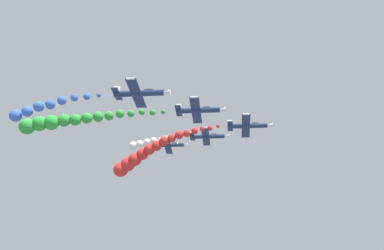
{
  "coord_description": "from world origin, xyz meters",
  "views": [
    {
      "loc": [
        87.27,
        8.85,
        39.62
      ],
      "look_at": [
        0.0,
        0.0,
        63.11
      ],
      "focal_mm": 36.45,
      "sensor_mm": 36.0,
      "label": 1
    }
  ],
  "objects": [
    {
      "name": "smoke_trail_lead",
      "position": [
        -3.04,
        -12.23,
        56.66
      ],
      "size": [
        6.32,
        26.01,
        11.36
      ],
      "color": "red"
    },
    {
      "name": "airplane_right_inner",
      "position": [
        11.21,
        2.54,
        63.19
      ],
      "size": [
        9.18,
        10.35,
        3.47
      ],
      "rotation": [
        0.0,
        -0.32,
        0.0
      ],
      "color": "navy"
    },
    {
      "name": "airplane_lead",
      "position": [
        -0.37,
        13.03,
        62.69
      ],
      "size": [
        9.08,
        10.35,
        3.68
      ],
      "rotation": [
        0.0,
        -0.36,
        0.0
      ],
      "color": "navy"
    },
    {
      "name": "airplane_left_outer",
      "position": [
        -23.86,
        -9.1,
        63.6
      ],
      "size": [
        9.01,
        10.35,
        3.88
      ],
      "rotation": [
        0.0,
        -0.38,
        0.0
      ],
      "color": "navy"
    },
    {
      "name": "airplane_right_outer",
      "position": [
        22.95,
        -7.06,
        63.06
      ],
      "size": [
        9.35,
        10.35,
        3.19
      ],
      "rotation": [
        0.0,
        -0.25,
        0.0
      ],
      "color": "navy"
    },
    {
      "name": "smoke_trail_right_inner",
      "position": [
        14.09,
        -24.93,
        60.82
      ],
      "size": [
        6.53,
        28.84,
        5.85
      ],
      "color": "green"
    },
    {
      "name": "smoke_trail_left_inner",
      "position": [
        -12.11,
        -13.45,
        61.79
      ],
      "size": [
        2.54,
        14.65,
        3.68
      ],
      "color": "white"
    },
    {
      "name": "smoke_trail_right_outer",
      "position": [
        21.98,
        -26.16,
        61.2
      ],
      "size": [
        3.24,
        17.87,
        4.58
      ],
      "color": "blue"
    },
    {
      "name": "airplane_left_inner",
      "position": [
        -11.77,
        3.03,
        63.07
      ],
      "size": [
        9.24,
        10.35,
        3.38
      ],
      "rotation": [
        0.0,
        -0.3,
        0.0
      ],
      "color": "navy"
    }
  ]
}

